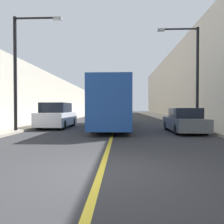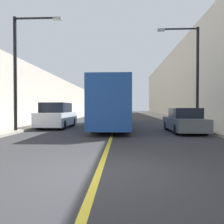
# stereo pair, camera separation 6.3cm
# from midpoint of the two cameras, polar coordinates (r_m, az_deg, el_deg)

# --- Properties ---
(ground_plane) EXTENTS (200.00, 200.00, 0.00)m
(ground_plane) POSITION_cam_midpoint_polar(r_m,az_deg,el_deg) (5.37, -3.17, -15.59)
(ground_plane) COLOR #2D2D30
(sidewalk_left) EXTENTS (3.64, 72.00, 0.16)m
(sidewalk_left) POSITION_cam_midpoint_polar(r_m,az_deg,el_deg) (36.04, -10.25, -1.23)
(sidewalk_left) COLOR #A89E8C
(sidewalk_left) RESTS_ON ground
(sidewalk_right) EXTENTS (3.64, 72.00, 0.16)m
(sidewalk_right) POSITION_cam_midpoint_polar(r_m,az_deg,el_deg) (35.83, 13.81, -1.26)
(sidewalk_right) COLOR #A89E8C
(sidewalk_right) RESTS_ON ground
(building_row_left) EXTENTS (4.00, 72.00, 6.29)m
(building_row_left) POSITION_cam_midpoint_polar(r_m,az_deg,el_deg) (37.09, -16.04, 3.56)
(building_row_left) COLOR #B7B2A3
(building_row_left) RESTS_ON ground
(building_row_right) EXTENTS (4.00, 72.00, 11.52)m
(building_row_right) POSITION_cam_midpoint_polar(r_m,az_deg,el_deg) (36.98, 19.72, 7.61)
(building_row_right) COLOR beige
(building_row_right) RESTS_ON ground
(road_center_line) EXTENTS (0.16, 72.00, 0.01)m
(road_center_line) POSITION_cam_midpoint_polar(r_m,az_deg,el_deg) (35.15, 1.74, -1.39)
(road_center_line) COLOR gold
(road_center_line) RESTS_ON ground
(bus) EXTENTS (2.43, 12.66, 3.34)m
(bus) POSITION_cam_midpoint_polar(r_m,az_deg,el_deg) (17.39, 0.39, 1.94)
(bus) COLOR #1E4793
(bus) RESTS_ON ground
(parked_suv_left) EXTENTS (2.03, 4.95, 1.92)m
(parked_suv_left) POSITION_cam_midpoint_polar(r_m,az_deg,el_deg) (17.38, -14.06, -1.07)
(parked_suv_left) COLOR silver
(parked_suv_left) RESTS_ON ground
(car_right_near) EXTENTS (1.80, 4.54, 1.53)m
(car_right_near) POSITION_cam_midpoint_polar(r_m,az_deg,el_deg) (14.38, 18.42, -2.34)
(car_right_near) COLOR #51565B
(car_right_near) RESTS_ON ground
(street_lamp_left) EXTENTS (2.97, 0.24, 6.91)m
(street_lamp_left) POSITION_cam_midpoint_polar(r_m,az_deg,el_deg) (14.71, -22.81, 11.37)
(street_lamp_left) COLOR black
(street_lamp_left) RESTS_ON sidewalk_left
(street_lamp_right) EXTENTS (2.97, 0.24, 7.14)m
(street_lamp_right) POSITION_cam_midpoint_polar(r_m,az_deg,el_deg) (16.96, 20.61, 10.40)
(street_lamp_right) COLOR black
(street_lamp_right) RESTS_ON sidewalk_right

